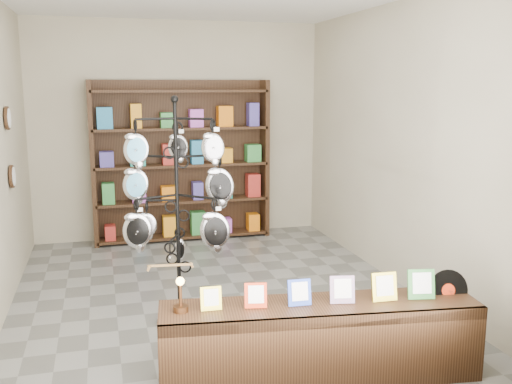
% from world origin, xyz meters
% --- Properties ---
extents(ground, '(5.00, 5.00, 0.00)m').
position_xyz_m(ground, '(0.00, 0.00, 0.00)').
color(ground, slate).
rests_on(ground, ground).
extents(room_envelope, '(5.00, 5.00, 5.00)m').
position_xyz_m(room_envelope, '(0.00, 0.00, 1.85)').
color(room_envelope, '#B7AE93').
rests_on(room_envelope, ground).
extents(display_tree, '(1.06, 1.01, 2.05)m').
position_xyz_m(display_tree, '(-0.45, -0.58, 1.18)').
color(display_tree, black).
rests_on(display_tree, ground).
extents(front_shelf, '(2.37, 0.77, 0.82)m').
position_xyz_m(front_shelf, '(0.41, -1.84, 0.29)').
color(front_shelf, black).
rests_on(front_shelf, ground).
extents(back_shelving, '(2.42, 0.36, 2.20)m').
position_xyz_m(back_shelving, '(0.00, 2.30, 1.03)').
color(back_shelving, black).
rests_on(back_shelving, ground).
extents(wall_clocks, '(0.03, 0.24, 0.84)m').
position_xyz_m(wall_clocks, '(-1.97, 0.80, 1.50)').
color(wall_clocks, black).
rests_on(wall_clocks, ground).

